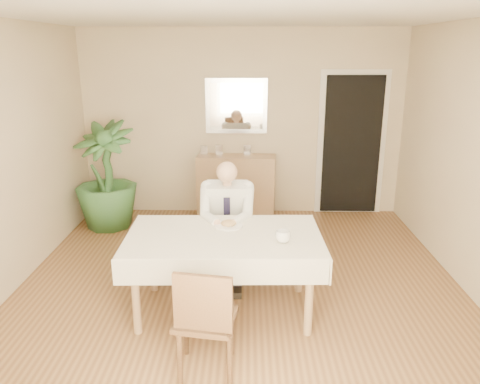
{
  "coord_description": "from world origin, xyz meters",
  "views": [
    {
      "loc": [
        0.07,
        -4.1,
        2.32
      ],
      "look_at": [
        0.0,
        0.35,
        0.95
      ],
      "focal_mm": 35.0,
      "sensor_mm": 36.0,
      "label": 1
    }
  ],
  "objects_px": {
    "chair_far": "(228,223)",
    "potted_palm": "(106,176)",
    "dining_table": "(224,243)",
    "seated_man": "(227,218)",
    "coffee_mug": "(283,236)",
    "sideboard": "(236,186)",
    "chair_near": "(205,317)"
  },
  "relations": [
    {
      "from": "seated_man",
      "to": "sideboard",
      "type": "xyz_separation_m",
      "value": [
        0.05,
        2.01,
        -0.25
      ]
    },
    {
      "from": "seated_man",
      "to": "chair_near",
      "type": "bearing_deg",
      "value": -93.57
    },
    {
      "from": "sideboard",
      "to": "potted_palm",
      "type": "relative_size",
      "value": 0.77
    },
    {
      "from": "seated_man",
      "to": "sideboard",
      "type": "distance_m",
      "value": 2.03
    },
    {
      "from": "coffee_mug",
      "to": "sideboard",
      "type": "distance_m",
      "value": 2.82
    },
    {
      "from": "sideboard",
      "to": "chair_far",
      "type": "bearing_deg",
      "value": -87.18
    },
    {
      "from": "coffee_mug",
      "to": "sideboard",
      "type": "xyz_separation_m",
      "value": [
        -0.46,
        2.76,
        -0.36
      ]
    },
    {
      "from": "dining_table",
      "to": "sideboard",
      "type": "height_order",
      "value": "sideboard"
    },
    {
      "from": "seated_man",
      "to": "chair_far",
      "type": "bearing_deg",
      "value": 90.0
    },
    {
      "from": "chair_far",
      "to": "potted_palm",
      "type": "relative_size",
      "value": 0.65
    },
    {
      "from": "dining_table",
      "to": "chair_near",
      "type": "xyz_separation_m",
      "value": [
        -0.09,
        -0.91,
        -0.18
      ]
    },
    {
      "from": "chair_far",
      "to": "coffee_mug",
      "type": "xyz_separation_m",
      "value": [
        0.51,
        -1.04,
        0.28
      ]
    },
    {
      "from": "seated_man",
      "to": "sideboard",
      "type": "bearing_deg",
      "value": 88.67
    },
    {
      "from": "chair_far",
      "to": "chair_near",
      "type": "height_order",
      "value": "chair_far"
    },
    {
      "from": "chair_far",
      "to": "chair_near",
      "type": "bearing_deg",
      "value": -97.69
    },
    {
      "from": "dining_table",
      "to": "potted_palm",
      "type": "height_order",
      "value": "potted_palm"
    },
    {
      "from": "dining_table",
      "to": "chair_far",
      "type": "relative_size",
      "value": 1.86
    },
    {
      "from": "coffee_mug",
      "to": "dining_table",
      "type": "bearing_deg",
      "value": 162.73
    },
    {
      "from": "potted_palm",
      "to": "seated_man",
      "type": "bearing_deg",
      "value": -42.33
    },
    {
      "from": "chair_near",
      "to": "chair_far",
      "type": "bearing_deg",
      "value": 96.9
    },
    {
      "from": "dining_table",
      "to": "sideboard",
      "type": "relative_size",
      "value": 1.58
    },
    {
      "from": "coffee_mug",
      "to": "potted_palm",
      "type": "bearing_deg",
      "value": 133.77
    },
    {
      "from": "chair_near",
      "to": "seated_man",
      "type": "relative_size",
      "value": 0.7
    },
    {
      "from": "seated_man",
      "to": "coffee_mug",
      "type": "relative_size",
      "value": 9.75
    },
    {
      "from": "chair_far",
      "to": "sideboard",
      "type": "height_order",
      "value": "chair_far"
    },
    {
      "from": "dining_table",
      "to": "seated_man",
      "type": "xyz_separation_m",
      "value": [
        0.0,
        0.59,
        0.02
      ]
    },
    {
      "from": "dining_table",
      "to": "chair_far",
      "type": "bearing_deg",
      "value": 88.69
    },
    {
      "from": "chair_far",
      "to": "sideboard",
      "type": "distance_m",
      "value": 1.72
    },
    {
      "from": "dining_table",
      "to": "potted_palm",
      "type": "xyz_separation_m",
      "value": [
        -1.67,
        2.11,
        0.04
      ]
    },
    {
      "from": "chair_far",
      "to": "sideboard",
      "type": "bearing_deg",
      "value": 83.75
    },
    {
      "from": "sideboard",
      "to": "coffee_mug",
      "type": "bearing_deg",
      "value": -76.16
    },
    {
      "from": "seated_man",
      "to": "coffee_mug",
      "type": "bearing_deg",
      "value": -55.97
    }
  ]
}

